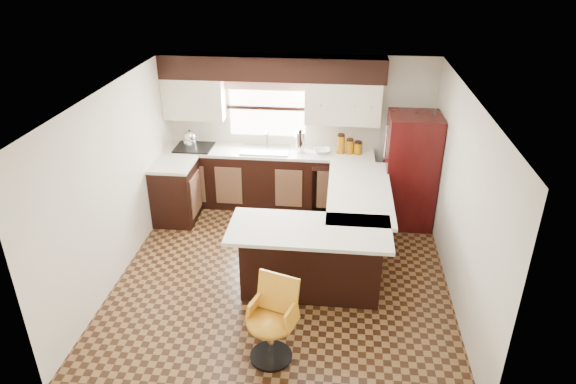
# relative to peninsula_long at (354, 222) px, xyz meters

# --- Properties ---
(floor) EXTENTS (4.40, 4.40, 0.00)m
(floor) POSITION_rel_peninsula_long_xyz_m (-0.90, -0.62, -0.45)
(floor) COLOR #49301A
(floor) RESTS_ON ground
(ceiling) EXTENTS (4.40, 4.40, 0.00)m
(ceiling) POSITION_rel_peninsula_long_xyz_m (-0.90, -0.62, 1.95)
(ceiling) COLOR silver
(ceiling) RESTS_ON wall_back
(wall_back) EXTENTS (4.40, 0.00, 4.40)m
(wall_back) POSITION_rel_peninsula_long_xyz_m (-0.90, 1.58, 0.75)
(wall_back) COLOR beige
(wall_back) RESTS_ON floor
(wall_front) EXTENTS (4.40, 0.00, 4.40)m
(wall_front) POSITION_rel_peninsula_long_xyz_m (-0.90, -2.83, 0.75)
(wall_front) COLOR beige
(wall_front) RESTS_ON floor
(wall_left) EXTENTS (0.00, 4.40, 4.40)m
(wall_left) POSITION_rel_peninsula_long_xyz_m (-3.00, -0.62, 0.75)
(wall_left) COLOR beige
(wall_left) RESTS_ON floor
(wall_right) EXTENTS (0.00, 4.40, 4.40)m
(wall_right) POSITION_rel_peninsula_long_xyz_m (1.20, -0.62, 0.75)
(wall_right) COLOR beige
(wall_right) RESTS_ON floor
(base_cab_back) EXTENTS (3.30, 0.60, 0.90)m
(base_cab_back) POSITION_rel_peninsula_long_xyz_m (-1.35, 1.28, 0.00)
(base_cab_back) COLOR black
(base_cab_back) RESTS_ON floor
(base_cab_left) EXTENTS (0.60, 0.70, 0.90)m
(base_cab_left) POSITION_rel_peninsula_long_xyz_m (-2.70, 0.62, 0.00)
(base_cab_left) COLOR black
(base_cab_left) RESTS_ON floor
(counter_back) EXTENTS (3.30, 0.60, 0.04)m
(counter_back) POSITION_rel_peninsula_long_xyz_m (-1.35, 1.28, 0.47)
(counter_back) COLOR silver
(counter_back) RESTS_ON base_cab_back
(counter_left) EXTENTS (0.60, 0.70, 0.04)m
(counter_left) POSITION_rel_peninsula_long_xyz_m (-2.70, 0.62, 0.47)
(counter_left) COLOR silver
(counter_left) RESTS_ON base_cab_left
(soffit) EXTENTS (3.40, 0.35, 0.36)m
(soffit) POSITION_rel_peninsula_long_xyz_m (-1.30, 1.40, 1.77)
(soffit) COLOR black
(soffit) RESTS_ON wall_back
(upper_cab_left) EXTENTS (0.94, 0.35, 0.64)m
(upper_cab_left) POSITION_rel_peninsula_long_xyz_m (-2.52, 1.40, 1.27)
(upper_cab_left) COLOR beige
(upper_cab_left) RESTS_ON wall_back
(upper_cab_right) EXTENTS (1.14, 0.35, 0.64)m
(upper_cab_right) POSITION_rel_peninsula_long_xyz_m (-0.22, 1.40, 1.27)
(upper_cab_right) COLOR beige
(upper_cab_right) RESTS_ON wall_back
(window_pane) EXTENTS (1.20, 0.02, 0.90)m
(window_pane) POSITION_rel_peninsula_long_xyz_m (-1.40, 1.56, 1.10)
(window_pane) COLOR white
(window_pane) RESTS_ON wall_back
(valance) EXTENTS (1.30, 0.06, 0.18)m
(valance) POSITION_rel_peninsula_long_xyz_m (-1.40, 1.52, 1.49)
(valance) COLOR #D19B93
(valance) RESTS_ON wall_back
(sink) EXTENTS (0.75, 0.45, 0.03)m
(sink) POSITION_rel_peninsula_long_xyz_m (-1.40, 1.25, 0.51)
(sink) COLOR #B2B2B7
(sink) RESTS_ON counter_back
(dishwasher) EXTENTS (0.58, 0.03, 0.78)m
(dishwasher) POSITION_rel_peninsula_long_xyz_m (-0.35, 0.99, -0.02)
(dishwasher) COLOR black
(dishwasher) RESTS_ON floor
(cooktop) EXTENTS (0.58, 0.50, 0.02)m
(cooktop) POSITION_rel_peninsula_long_xyz_m (-2.55, 1.25, 0.51)
(cooktop) COLOR black
(cooktop) RESTS_ON counter_back
(peninsula_long) EXTENTS (0.60, 1.95, 0.90)m
(peninsula_long) POSITION_rel_peninsula_long_xyz_m (0.00, 0.00, 0.00)
(peninsula_long) COLOR black
(peninsula_long) RESTS_ON floor
(peninsula_return) EXTENTS (1.65, 0.60, 0.90)m
(peninsula_return) POSITION_rel_peninsula_long_xyz_m (-0.53, -0.97, 0.00)
(peninsula_return) COLOR black
(peninsula_return) RESTS_ON floor
(counter_pen_long) EXTENTS (0.84, 1.95, 0.04)m
(counter_pen_long) POSITION_rel_peninsula_long_xyz_m (0.05, 0.00, 0.47)
(counter_pen_long) COLOR silver
(counter_pen_long) RESTS_ON peninsula_long
(counter_pen_return) EXTENTS (1.89, 0.84, 0.04)m
(counter_pen_return) POSITION_rel_peninsula_long_xyz_m (-0.55, -1.06, 0.47)
(counter_pen_return) COLOR silver
(counter_pen_return) RESTS_ON peninsula_return
(refrigerator) EXTENTS (0.74, 0.71, 1.72)m
(refrigerator) POSITION_rel_peninsula_long_xyz_m (0.81, 0.92, 0.41)
(refrigerator) COLOR #320808
(refrigerator) RESTS_ON floor
(bar_chair) EXTENTS (0.61, 0.61, 0.91)m
(bar_chair) POSITION_rel_peninsula_long_xyz_m (-0.86, -2.16, 0.01)
(bar_chair) COLOR orange
(bar_chair) RESTS_ON floor
(kettle) EXTENTS (0.21, 0.21, 0.28)m
(kettle) POSITION_rel_peninsula_long_xyz_m (-2.60, 1.26, 0.66)
(kettle) COLOR silver
(kettle) RESTS_ON cooktop
(percolator) EXTENTS (0.14, 0.14, 0.33)m
(percolator) POSITION_rel_peninsula_long_xyz_m (-0.85, 1.28, 0.66)
(percolator) COLOR silver
(percolator) RESTS_ON counter_back
(mixing_bowl) EXTENTS (0.28, 0.28, 0.06)m
(mixing_bowl) POSITION_rel_peninsula_long_xyz_m (-0.51, 1.28, 0.53)
(mixing_bowl) COLOR white
(mixing_bowl) RESTS_ON counter_back
(canister_large) EXTENTS (0.13, 0.13, 0.28)m
(canister_large) POSITION_rel_peninsula_long_xyz_m (-0.22, 1.30, 0.64)
(canister_large) COLOR #925804
(canister_large) RESTS_ON counter_back
(canister_med) EXTENTS (0.12, 0.12, 0.21)m
(canister_med) POSITION_rel_peninsula_long_xyz_m (-0.09, 1.30, 0.60)
(canister_med) COLOR #925804
(canister_med) RESTS_ON counter_back
(canister_small) EXTENTS (0.14, 0.14, 0.17)m
(canister_small) POSITION_rel_peninsula_long_xyz_m (0.04, 1.30, 0.58)
(canister_small) COLOR #925804
(canister_small) RESTS_ON counter_back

